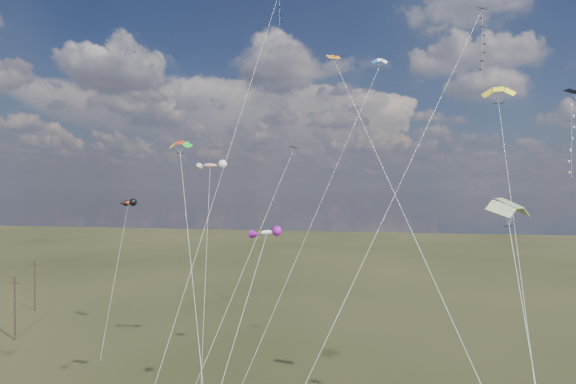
% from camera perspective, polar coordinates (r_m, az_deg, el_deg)
% --- Properties ---
extents(utility_pole_near, '(1.40, 0.20, 8.00)m').
position_cam_1_polar(utility_pole_near, '(75.41, -28.09, -11.28)').
color(utility_pole_near, black).
rests_on(utility_pole_near, ground).
extents(utility_pole_far, '(1.40, 0.20, 8.00)m').
position_cam_1_polar(utility_pole_far, '(91.06, -26.32, -9.24)').
color(utility_pole_far, black).
rests_on(utility_pole_far, ground).
extents(diamond_black_high, '(17.45, 23.64, 36.35)m').
position_cam_1_polar(diamond_black_high, '(50.95, 19.74, 13.64)').
color(diamond_black_high, black).
rests_on(diamond_black_high, ground).
extents(diamond_navy_tall, '(6.00, 24.35, 41.81)m').
position_cam_1_polar(diamond_navy_tall, '(58.02, -2.03, 16.90)').
color(diamond_navy_tall, '#0A0745').
rests_on(diamond_navy_tall, ground).
extents(diamond_black_mid, '(8.16, 11.01, 23.68)m').
position_cam_1_polar(diamond_black_mid, '(50.19, -2.06, -1.58)').
color(diamond_black_mid, black).
rests_on(diamond_black_mid, ground).
extents(diamond_orange_center, '(13.35, 22.03, 28.76)m').
position_cam_1_polar(diamond_orange_center, '(29.29, 11.16, 1.34)').
color(diamond_orange_center, '#C56A19').
rests_on(diamond_orange_center, ground).
extents(parafoil_yellow, '(2.55, 17.77, 27.59)m').
position_cam_1_polar(parafoil_yellow, '(43.33, 22.39, 10.33)').
color(parafoil_yellow, yellow).
rests_on(parafoil_yellow, ground).
extents(parafoil_blue_white, '(13.32, 24.04, 36.46)m').
position_cam_1_polar(parafoil_blue_white, '(69.01, 10.02, 14.00)').
color(parafoil_blue_white, blue).
rests_on(parafoil_blue_white, ground).
extents(parafoil_striped, '(2.71, 16.86, 19.28)m').
position_cam_1_polar(parafoil_striped, '(27.72, 23.38, -1.26)').
color(parafoil_striped, yellow).
rests_on(parafoil_striped, ground).
extents(parafoil_tricolor, '(8.22, 12.02, 23.56)m').
position_cam_1_polar(parafoil_tricolor, '(42.97, -11.88, 5.11)').
color(parafoil_tricolor, gold).
rests_on(parafoil_tricolor, ground).
extents(novelty_orange_black, '(3.80, 11.81, 17.95)m').
position_cam_1_polar(novelty_orange_black, '(70.81, -17.36, -1.20)').
color(novelty_orange_black, red).
rests_on(novelty_orange_black, ground).
extents(novelty_white_purple, '(3.80, 11.05, 16.51)m').
position_cam_1_polar(novelty_white_purple, '(37.82, -2.45, -4.66)').
color(novelty_white_purple, silver).
rests_on(novelty_white_purple, ground).
extents(novelty_redwhite_stripe, '(6.28, 15.92, 22.47)m').
position_cam_1_polar(novelty_redwhite_stripe, '(58.10, -8.66, 2.88)').
color(novelty_redwhite_stripe, red).
rests_on(novelty_redwhite_stripe, ground).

